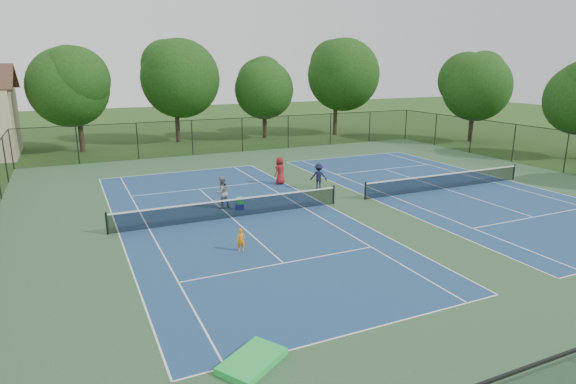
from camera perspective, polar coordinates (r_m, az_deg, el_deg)
name	(u,v)px	position (r m, az deg, el deg)	size (l,w,h in m)	color
ground	(349,202)	(27.51, 7.29, -1.17)	(140.00, 140.00, 0.00)	#234716
court_pad	(349,202)	(27.51, 7.29, -1.16)	(36.00, 36.00, 0.01)	#2C4E32
tennis_court_left	(232,216)	(24.62, -6.69, -2.84)	(12.00, 23.83, 1.07)	navy
tennis_court_right	(445,187)	(31.67, 18.11, 0.52)	(12.00, 23.83, 1.07)	navy
perimeter_fence	(350,174)	(27.12, 7.40, 2.09)	(36.08, 36.08, 3.02)	black
tree_back_a	(75,83)	(46.38, -23.89, 11.77)	(6.80, 6.80, 9.15)	#2D2116
tree_back_b	(175,75)	(49.41, -13.30, 13.39)	(7.60, 7.60, 10.03)	#2D2116
tree_back_c	(264,85)	(51.12, -2.83, 12.54)	(6.00, 6.00, 8.40)	#2D2116
tree_back_d	(336,71)	(53.73, 5.74, 14.03)	(7.80, 7.80, 10.37)	#2D2116
tree_side_e	(475,83)	(52.02, 21.30, 11.97)	(6.60, 6.60, 8.87)	#2D2116
child_player	(241,240)	(20.15, -5.59, -5.69)	(0.36, 0.24, 0.98)	orange
instructor	(222,192)	(26.15, -7.85, -0.04)	(0.85, 0.66, 1.76)	gray
bystander_b	(319,176)	(30.01, 3.66, 1.87)	(1.04, 0.60, 1.61)	#171733
bystander_c	(280,171)	(31.18, -0.95, 2.55)	(0.87, 0.57, 1.79)	maroon
ball_crate	(240,207)	(25.90, -5.74, -1.77)	(0.41, 0.30, 0.32)	#151992
ball_hopper	(240,201)	(25.80, -5.76, -1.02)	(0.34, 0.28, 0.37)	green
green_tarp	(252,361)	(13.25, -4.27, -19.35)	(1.77, 1.08, 0.19)	green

